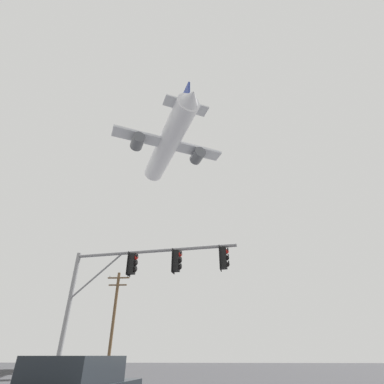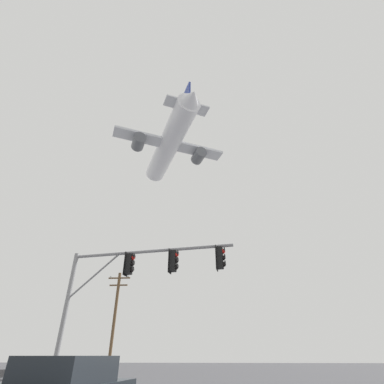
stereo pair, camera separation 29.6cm
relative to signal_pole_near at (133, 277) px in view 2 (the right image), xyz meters
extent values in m
cylinder|color=gray|center=(-3.01, 0.48, -1.68)|extent=(0.20, 0.20, 5.87)
cylinder|color=gray|center=(0.70, -0.11, 1.11)|extent=(7.43, 1.33, 0.15)
cylinder|color=gray|center=(-1.90, 0.30, 0.16)|extent=(2.29, 0.44, 1.96)
cube|color=black|center=(3.80, -0.61, 0.58)|extent=(0.31, 0.36, 0.90)
cylinder|color=black|center=(3.80, -0.61, 1.09)|extent=(0.05, 0.05, 0.12)
cube|color=black|center=(3.67, -0.59, 0.58)|extent=(0.10, 0.46, 1.04)
sphere|color=red|center=(3.95, -0.63, 0.85)|extent=(0.20, 0.20, 0.20)
cylinder|color=black|center=(4.01, -0.64, 0.91)|extent=(0.07, 0.21, 0.21)
sphere|color=black|center=(3.95, -0.63, 0.57)|extent=(0.20, 0.20, 0.20)
cylinder|color=black|center=(4.01, -0.64, 0.63)|extent=(0.07, 0.21, 0.21)
sphere|color=black|center=(3.95, -0.63, 0.29)|extent=(0.20, 0.20, 0.20)
cylinder|color=black|center=(4.01, -0.64, 0.35)|extent=(0.07, 0.21, 0.21)
cube|color=black|center=(1.77, -0.28, 0.58)|extent=(0.31, 0.36, 0.90)
cylinder|color=black|center=(1.77, -0.28, 1.09)|extent=(0.05, 0.05, 0.12)
cube|color=black|center=(1.63, -0.26, 0.58)|extent=(0.10, 0.46, 1.04)
sphere|color=red|center=(1.91, -0.31, 0.85)|extent=(0.20, 0.20, 0.20)
cylinder|color=black|center=(1.98, -0.32, 0.91)|extent=(0.07, 0.21, 0.21)
sphere|color=black|center=(1.91, -0.31, 0.57)|extent=(0.20, 0.20, 0.20)
cylinder|color=black|center=(1.98, -0.32, 0.63)|extent=(0.07, 0.21, 0.21)
sphere|color=black|center=(1.91, -0.31, 0.29)|extent=(0.20, 0.20, 0.20)
cylinder|color=black|center=(1.98, -0.32, 0.35)|extent=(0.07, 0.21, 0.21)
cube|color=black|center=(-0.27, 0.04, 0.58)|extent=(0.31, 0.36, 0.90)
cylinder|color=black|center=(-0.27, 0.04, 1.09)|extent=(0.05, 0.05, 0.12)
cube|color=black|center=(-0.41, 0.06, 0.58)|extent=(0.10, 0.46, 1.04)
sphere|color=red|center=(-0.12, 0.02, 0.85)|extent=(0.20, 0.20, 0.20)
cylinder|color=black|center=(-0.06, 0.01, 0.91)|extent=(0.07, 0.21, 0.21)
sphere|color=black|center=(-0.12, 0.02, 0.57)|extent=(0.20, 0.20, 0.20)
cylinder|color=black|center=(-0.06, 0.01, 0.63)|extent=(0.07, 0.21, 0.21)
sphere|color=black|center=(-0.12, 0.02, 0.29)|extent=(0.20, 0.20, 0.20)
cylinder|color=black|center=(-0.06, 0.01, 0.35)|extent=(0.07, 0.21, 0.21)
cylinder|color=brown|center=(-5.93, 16.25, -0.16)|extent=(0.28, 0.28, 8.90)
cube|color=brown|center=(-5.93, 16.25, 3.79)|extent=(2.20, 0.12, 0.12)
cube|color=brown|center=(-5.93, 16.25, 3.09)|extent=(1.80, 0.12, 0.12)
cylinder|color=gray|center=(-6.83, 16.25, 3.91)|extent=(0.10, 0.10, 0.18)
cylinder|color=gray|center=(-5.03, 16.25, 3.91)|extent=(0.10, 0.10, 0.18)
cylinder|color=white|center=(-3.73, 28.79, 31.17)|extent=(12.48, 21.08, 3.82)
cone|color=white|center=(-8.74, 39.61, 31.17)|extent=(4.39, 3.90, 3.63)
cone|color=white|center=(1.23, 18.07, 31.17)|extent=(3.95, 3.53, 3.24)
cube|color=silver|center=(-3.48, 28.25, 30.60)|extent=(19.50, 10.89, 0.43)
cylinder|color=#595B60|center=(-8.63, 25.86, 29.46)|extent=(3.15, 3.50, 2.15)
cylinder|color=#595B60|center=(1.67, 30.63, 29.46)|extent=(3.15, 3.50, 2.15)
cube|color=navy|center=(0.18, 20.35, 33.32)|extent=(1.66, 3.15, 4.53)
cube|color=silver|center=(0.28, 20.13, 31.53)|extent=(7.40, 4.95, 0.24)
cube|color=#1E2328|center=(-0.07, -4.68, -3.31)|extent=(1.89, 2.40, 0.60)
camera|label=1|loc=(3.19, -12.57, -3.01)|focal=26.86mm
camera|label=2|loc=(3.48, -12.55, -3.01)|focal=26.86mm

